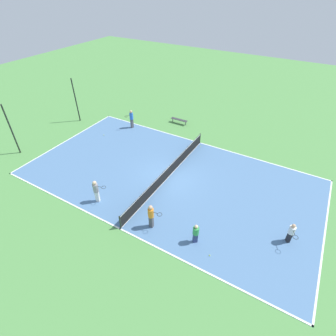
{
  "coord_description": "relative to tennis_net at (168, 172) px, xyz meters",
  "views": [
    {
      "loc": [
        -13.52,
        -7.91,
        12.73
      ],
      "look_at": [
        0.0,
        0.0,
        0.9
      ],
      "focal_mm": 28.0,
      "sensor_mm": 36.0,
      "label": 1
    }
  ],
  "objects": [
    {
      "name": "fence_post_back_right",
      "position": [
        3.56,
        12.9,
        1.71
      ],
      "size": [
        0.12,
        0.12,
        4.47
      ],
      "color": "black",
      "rests_on": "ground_plane"
    },
    {
      "name": "player_near_blue",
      "position": [
        5.09,
        7.17,
        0.57
      ],
      "size": [
        0.99,
        0.6,
        1.85
      ],
      "rotation": [
        0.0,
        0.0,
        2.84
      ],
      "color": "#4C4C51",
      "rests_on": "court_surface"
    },
    {
      "name": "tennis_ball_far_baseline",
      "position": [
        -4.85,
        -5.52,
        -0.47
      ],
      "size": [
        0.07,
        0.07,
        0.07
      ],
      "primitive_type": "sphere",
      "color": "#CCE033",
      "rests_on": "court_surface"
    },
    {
      "name": "player_near_white",
      "position": [
        -1.61,
        -9.08,
        0.3
      ],
      "size": [
        0.99,
        0.68,
        1.44
      ],
      "rotation": [
        0.0,
        0.0,
        3.56
      ],
      "color": "black",
      "rests_on": "court_surface"
    },
    {
      "name": "player_center_orange",
      "position": [
        -4.7,
        -1.57,
        0.52
      ],
      "size": [
        0.39,
        0.95,
        1.77
      ],
      "rotation": [
        0.0,
        0.0,
        4.77
      ],
      "color": "#4C4C51",
      "rests_on": "court_surface"
    },
    {
      "name": "ground_plane",
      "position": [
        0.0,
        0.0,
        -0.53
      ],
      "size": [
        80.0,
        80.0,
        0.0
      ],
      "primitive_type": "plane",
      "color": "#518E47"
    },
    {
      "name": "bench",
      "position": [
        8.3,
        3.51,
        -0.14
      ],
      "size": [
        0.36,
        1.81,
        0.45
      ],
      "rotation": [
        0.0,
        0.0,
        1.57
      ],
      "color": "#333338",
      "rests_on": "ground_plane"
    },
    {
      "name": "tennis_ball_midcourt",
      "position": [
        5.26,
        -0.31,
        -0.47
      ],
      "size": [
        0.07,
        0.07,
        0.07
      ],
      "primitive_type": "sphere",
      "color": "#CCE033",
      "rests_on": "court_surface"
    },
    {
      "name": "tennis_ball_right_alley",
      "position": [
        2.4,
        8.57,
        -0.47
      ],
      "size": [
        0.07,
        0.07,
        0.07
      ],
      "primitive_type": "sphere",
      "color": "#CCE033",
      "rests_on": "court_surface"
    },
    {
      "name": "court_surface",
      "position": [
        0.0,
        0.0,
        -0.52
      ],
      "size": [
        11.81,
        21.98,
        0.02
      ],
      "color": "#4C729E",
      "rests_on": "ground_plane"
    },
    {
      "name": "fence_post_back_left",
      "position": [
        -3.56,
        12.9,
        1.71
      ],
      "size": [
        0.12,
        0.12,
        4.47
      ],
      "color": "black",
      "rests_on": "ground_plane"
    },
    {
      "name": "player_far_green",
      "position": [
        -4.38,
        -4.39,
        0.28
      ],
      "size": [
        0.51,
        0.51,
        1.41
      ],
      "rotation": [
        0.0,
        0.0,
        2.32
      ],
      "color": "navy",
      "rests_on": "court_surface"
    },
    {
      "name": "player_baseline_gray",
      "position": [
        -4.68,
        2.83,
        0.51
      ],
      "size": [
        0.62,
        0.99,
        1.76
      ],
      "rotation": [
        0.0,
        0.0,
        5.05
      ],
      "color": "white",
      "rests_on": "court_surface"
    },
    {
      "name": "tennis_net",
      "position": [
        0.0,
        0.0,
        0.0
      ],
      "size": [
        11.61,
        0.1,
        1.0
      ],
      "color": "black",
      "rests_on": "court_surface"
    }
  ]
}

